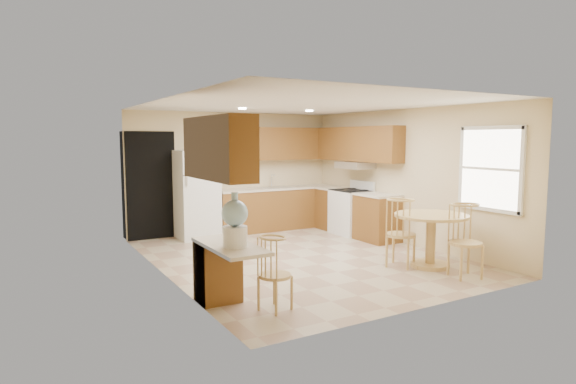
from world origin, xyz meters
TOP-DOWN VIEW (x-y plane):
  - floor at (0.00, 0.00)m, footprint 5.50×5.50m
  - ceiling at (0.00, 0.00)m, footprint 4.50×5.50m
  - wall_back at (0.00, 2.75)m, footprint 4.50×0.02m
  - wall_front at (0.00, -2.75)m, footprint 4.50×0.02m
  - wall_left at (-2.25, 0.00)m, footprint 0.02×5.50m
  - wall_right at (2.25, 0.00)m, footprint 0.02×5.50m
  - doorway at (-1.75, 2.73)m, footprint 0.90×0.02m
  - base_cab_back at (0.88, 2.45)m, footprint 2.75×0.60m
  - counter_back at (0.88, 2.45)m, footprint 2.75×0.63m
  - base_cab_right_a at (1.95, 1.85)m, footprint 0.60×0.59m
  - counter_right_a at (1.95, 1.85)m, footprint 0.63×0.59m
  - base_cab_right_b at (1.95, 0.40)m, footprint 0.60×0.80m
  - counter_right_b at (1.95, 0.40)m, footprint 0.63×0.80m
  - upper_cab_back at (0.88, 2.58)m, footprint 2.75×0.33m
  - upper_cab_right at (2.08, 1.21)m, footprint 0.33×2.42m
  - upper_cab_left at (-2.08, -1.60)m, footprint 0.33×1.40m
  - sink at (0.85, 2.45)m, footprint 0.78×0.44m
  - range_hood at (2.00, 1.18)m, footprint 0.50×0.76m
  - desk_pedestal at (-2.00, -1.32)m, footprint 0.48×0.42m
  - desk_top at (-2.00, -1.70)m, footprint 0.50×1.20m
  - window at (2.23, -1.85)m, footprint 0.06×1.12m
  - can_light_a at (-0.50, 1.20)m, footprint 0.14×0.14m
  - can_light_b at (0.90, 1.20)m, footprint 0.14×0.14m
  - refrigerator at (-0.95, 2.40)m, footprint 0.76×0.74m
  - stove at (1.92, 1.18)m, footprint 0.65×0.76m
  - dining_table at (1.40, -1.48)m, footprint 1.10×1.10m
  - chair_table_a at (1.02, -1.33)m, footprint 0.46×0.59m
  - chair_table_b at (1.40, -2.23)m, footprint 0.46×0.49m
  - chair_desk at (-1.55, -2.02)m, footprint 0.38×0.49m
  - water_crock at (-2.00, -1.85)m, footprint 0.29×0.29m

SIDE VIEW (x-z plane):
  - floor at x=0.00m, z-range 0.00..0.00m
  - desk_pedestal at x=-2.00m, z-range 0.00..0.72m
  - base_cab_back at x=0.88m, z-range 0.00..0.87m
  - base_cab_right_a at x=1.95m, z-range 0.00..0.87m
  - base_cab_right_b at x=1.95m, z-range 0.00..0.87m
  - stove at x=1.92m, z-range -0.08..1.01m
  - chair_desk at x=-1.55m, z-range 0.09..0.94m
  - dining_table at x=1.40m, z-range 0.13..0.94m
  - chair_table_b at x=1.40m, z-range 0.11..1.14m
  - chair_table_a at x=1.02m, z-range 0.11..1.15m
  - desk_top at x=-2.00m, z-range 0.73..0.77m
  - refrigerator at x=-0.95m, z-range 0.00..1.73m
  - counter_back at x=0.88m, z-range 0.87..0.91m
  - counter_right_a at x=1.95m, z-range 0.87..0.91m
  - counter_right_b at x=1.95m, z-range 0.87..0.91m
  - sink at x=0.85m, z-range 0.91..0.92m
  - water_crock at x=-2.00m, z-range 0.74..1.35m
  - doorway at x=-1.75m, z-range 0.00..2.10m
  - wall_back at x=0.00m, z-range 0.00..2.50m
  - wall_front at x=0.00m, z-range 0.00..2.50m
  - wall_left at x=-2.25m, z-range 0.00..2.50m
  - wall_right at x=2.25m, z-range 0.00..2.50m
  - range_hood at x=2.00m, z-range 1.35..1.49m
  - window at x=2.23m, z-range 0.85..2.15m
  - upper_cab_back at x=0.88m, z-range 1.50..2.20m
  - upper_cab_right at x=2.08m, z-range 1.50..2.20m
  - upper_cab_left at x=-2.08m, z-range 1.50..2.20m
  - can_light_a at x=-0.50m, z-range 2.48..2.49m
  - can_light_b at x=0.90m, z-range 2.48..2.49m
  - ceiling at x=0.00m, z-range 2.49..2.51m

